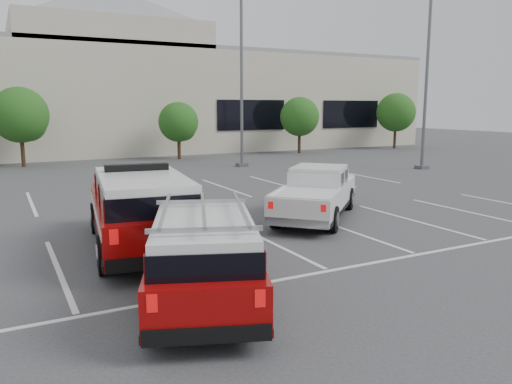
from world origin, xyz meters
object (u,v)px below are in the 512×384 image
at_px(convention_building, 82,94).
at_px(tree_mid_right, 179,123).
at_px(light_pole_mid, 242,81).
at_px(light_pole_right, 426,80).
at_px(ladder_suv, 204,263).
at_px(fire_chief_suv, 141,215).
at_px(white_pickup, 316,198).
at_px(tree_right, 300,118).
at_px(tree_far_right, 396,114).
at_px(tree_mid_left, 22,117).

xyz_separation_m(convention_building, tree_mid_right, (4.91, -9.82, -2.22)).
distance_m(light_pole_mid, light_pole_right, 10.82).
bearing_deg(convention_building, ladder_suv, -95.43).
height_order(fire_chief_suv, ladder_suv, fire_chief_suv).
bearing_deg(convention_building, fire_chief_suv, -96.32).
distance_m(tree_mid_right, ladder_suv, 26.63).
relative_size(tree_mid_right, white_pickup, 0.77).
height_order(convention_building, light_pole_right, convention_building).
height_order(tree_right, ladder_suv, tree_right).
distance_m(fire_chief_suv, white_pickup, 6.16).
relative_size(tree_far_right, white_pickup, 0.93).
relative_size(tree_mid_right, tree_far_right, 0.82).
height_order(light_pole_right, white_pickup, light_pole_right).
height_order(tree_far_right, ladder_suv, tree_far_right).
xyz_separation_m(tree_mid_left, ladder_suv, (1.76, -25.26, -2.28)).
relative_size(tree_far_right, fire_chief_suv, 0.76).
height_order(tree_far_right, light_pole_mid, light_pole_mid).
distance_m(convention_building, tree_right, 17.96).
relative_size(tree_mid_left, tree_right, 1.10).
bearing_deg(tree_far_right, tree_mid_left, 180.00).
relative_size(tree_far_right, light_pole_mid, 0.47).
height_order(tree_mid_left, fire_chief_suv, tree_mid_left).
distance_m(tree_mid_left, white_pickup, 21.75).
bearing_deg(convention_building, tree_mid_left, -117.40).
relative_size(tree_far_right, light_pole_right, 0.47).
xyz_separation_m(tree_mid_right, fire_chief_suv, (-8.33, -21.10, -1.62)).
xyz_separation_m(light_pole_right, ladder_suv, (-19.15, -13.22, -4.42)).
height_order(tree_mid_right, white_pickup, tree_mid_right).
bearing_deg(light_pole_mid, tree_mid_right, 107.52).
xyz_separation_m(convention_building, tree_mid_left, (-5.09, -9.82, -1.68)).
xyz_separation_m(convention_building, tree_right, (14.91, -9.82, -1.95)).
bearing_deg(tree_right, ladder_suv, -125.83).
distance_m(tree_mid_right, white_pickup, 20.39).
xyz_separation_m(tree_far_right, white_pickup, (-22.24, -20.18, -2.37)).
distance_m(tree_mid_right, tree_far_right, 20.01).
relative_size(light_pole_mid, ladder_suv, 1.97).
relative_size(tree_far_right, ladder_suv, 0.93).
height_order(tree_mid_right, tree_right, tree_right).
xyz_separation_m(tree_far_right, fire_chief_suv, (-28.33, -21.10, -2.16)).
relative_size(tree_mid_right, ladder_suv, 0.77).
xyz_separation_m(tree_mid_right, light_pole_mid, (1.91, -6.05, 2.68)).
bearing_deg(tree_far_right, convention_building, 158.49).
height_order(convention_building, ladder_suv, convention_building).
distance_m(convention_building, tree_far_right, 26.83).
relative_size(convention_building, light_pole_right, 5.86).
bearing_deg(white_pickup, tree_mid_right, 129.19).
xyz_separation_m(convention_building, light_pole_right, (15.82, -21.86, 0.47)).
bearing_deg(tree_mid_right, white_pickup, -96.35).
relative_size(convention_building, ladder_suv, 11.53).
relative_size(light_pole_mid, light_pole_right, 1.00).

